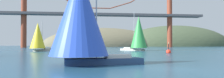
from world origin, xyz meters
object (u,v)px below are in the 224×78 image
object	(u,v)px
sailboat_blue_spinnaker	(80,15)
sailboat_yellow_sail	(38,36)
sailboat_green_sail	(138,33)
channel_buoy	(169,52)

from	to	relation	value
sailboat_blue_spinnaker	sailboat_yellow_sail	distance (m)	40.46
sailboat_blue_spinnaker	sailboat_green_sail	world-z (taller)	sailboat_green_sail
sailboat_blue_spinnaker	sailboat_green_sail	size ratio (longest dim) A/B	0.96
sailboat_green_sail	channel_buoy	distance (m)	16.47
sailboat_yellow_sail	channel_buoy	size ratio (longest dim) A/B	3.16
sailboat_blue_spinnaker	sailboat_green_sail	bearing A→B (deg)	67.52
sailboat_green_sail	sailboat_blue_spinnaker	bearing A→B (deg)	-112.48
sailboat_green_sail	sailboat_yellow_sail	xyz separation A→B (m)	(-28.60, -0.56, -1.09)
sailboat_yellow_sail	channel_buoy	distance (m)	35.17
sailboat_green_sail	channel_buoy	xyz separation A→B (m)	(3.04, -15.41, -4.95)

